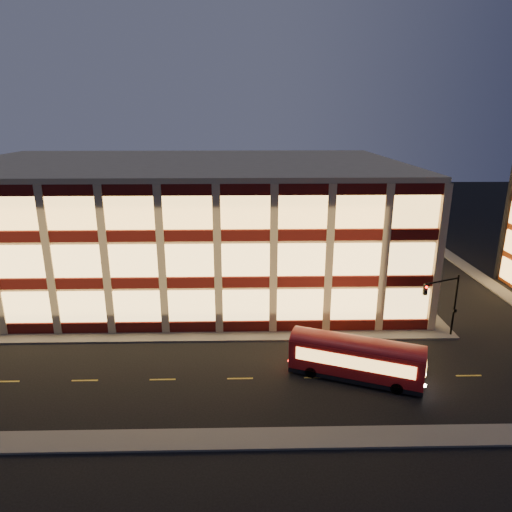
{
  "coord_description": "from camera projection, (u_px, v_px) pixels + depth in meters",
  "views": [
    {
      "loc": [
        4.54,
        -37.02,
        19.68
      ],
      "look_at": [
        5.56,
        8.0,
        5.62
      ],
      "focal_mm": 32.0,
      "sensor_mm": 36.0,
      "label": 1
    }
  ],
  "objects": [
    {
      "name": "ground",
      "position": [
        196.0,
        342.0,
        41.1
      ],
      "size": [
        200.0,
        200.0,
        0.0
      ],
      "primitive_type": "plane",
      "color": "black",
      "rests_on": "ground"
    },
    {
      "name": "sidewalk_office_south",
      "position": [
        165.0,
        337.0,
        41.96
      ],
      "size": [
        54.0,
        2.0,
        0.15
      ],
      "primitive_type": "cube",
      "color": "#514F4C",
      "rests_on": "ground"
    },
    {
      "name": "sidewalk_office_east",
      "position": [
        392.0,
        276.0,
        57.8
      ],
      "size": [
        2.0,
        30.0,
        0.15
      ],
      "primitive_type": "cube",
      "color": "#514F4C",
      "rests_on": "ground"
    },
    {
      "name": "sidewalk_tower_west",
      "position": [
        477.0,
        275.0,
        58.04
      ],
      "size": [
        2.0,
        30.0,
        0.15
      ],
      "primitive_type": "cube",
      "color": "#514F4C",
      "rests_on": "ground"
    },
    {
      "name": "sidewalk_near",
      "position": [
        175.0,
        440.0,
        28.67
      ],
      "size": [
        100.0,
        2.0,
        0.15
      ],
      "primitive_type": "cube",
      "color": "#514F4C",
      "rests_on": "ground"
    },
    {
      "name": "office_building",
      "position": [
        184.0,
        222.0,
        55.01
      ],
      "size": [
        50.45,
        30.45,
        14.5
      ],
      "color": "tan",
      "rests_on": "ground"
    },
    {
      "name": "traffic_signal_far",
      "position": [
        445.0,
        297.0,
        40.58
      ],
      "size": [
        3.79,
        1.87,
        6.0
      ],
      "color": "black",
      "rests_on": "ground"
    },
    {
      "name": "trolley_bus",
      "position": [
        356.0,
        356.0,
        35.06
      ],
      "size": [
        10.29,
        6.0,
        3.41
      ],
      "rotation": [
        0.0,
        0.0,
        -0.37
      ],
      "color": "maroon",
      "rests_on": "ground"
    }
  ]
}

